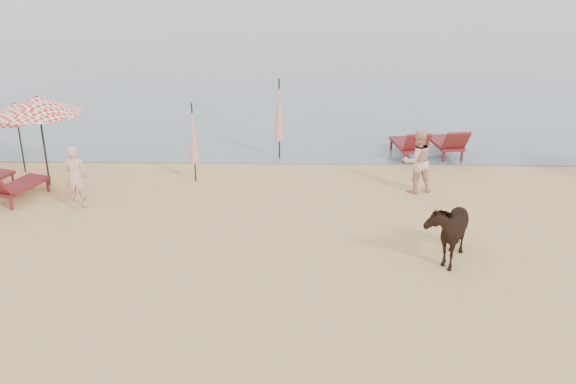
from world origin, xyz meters
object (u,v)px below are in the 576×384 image
Objects in this scene: lounger_cluster_right at (429,143)px; cow at (447,229)px; umbrella_open_left_b at (15,110)px; beachgoer_right_a at (417,161)px; umbrella_closed_left at (193,134)px; umbrella_closed_right at (279,110)px; beachgoer_left at (75,177)px; umbrella_open_left_a at (38,105)px.

cow reaches higher than lounger_cluster_right.
umbrella_open_left_b is 1.29× the size of cow.
beachgoer_right_a reaches higher than cow.
umbrella_closed_left is 7.76m from cow.
umbrella_open_left_b is 1.24× the size of beachgoer_right_a.
beachgoer_left is (-5.08, -4.00, -0.73)m from umbrella_closed_right.
umbrella_open_left_a reaches higher than umbrella_closed_left.
umbrella_open_left_b is at bearing 173.26° from umbrella_closed_left.
beachgoer_left is (-2.74, -2.00, -0.57)m from umbrella_closed_left.
umbrella_closed_right is at bearing -9.55° from umbrella_open_left_b.
umbrella_open_left_b reaches higher than lounger_cluster_right.
umbrella_open_left_b is 1.30× the size of beachgoer_left.
cow is (10.29, -4.17, -1.60)m from umbrella_open_left_a.
umbrella_open_left_a is 1.18× the size of umbrella_open_left_b.
umbrella_closed_right is at bearing -49.38° from beachgoer_right_a.
cow is (3.86, -6.61, -0.86)m from umbrella_closed_right.
umbrella_open_left_a is at bearing -159.27° from umbrella_closed_right.
umbrella_closed_right is 1.53× the size of beachgoer_left.
lounger_cluster_right is 0.88× the size of umbrella_open_left_a.
umbrella_closed_left is at bearing -172.22° from lounger_cluster_right.
lounger_cluster_right is 10.64m from beachgoer_left.
umbrella_closed_right reaches higher than umbrella_closed_left.
umbrella_open_left_a is at bearing -62.88° from umbrella_open_left_b.
umbrella_closed_right is 6.51m from beachgoer_left.
lounger_cluster_right is at bearing 17.03° from umbrella_closed_left.
umbrella_open_left_b is 7.68m from umbrella_closed_right.
cow is at bearing -106.37° from lounger_cluster_right.
cow is at bearing 75.57° from beachgoer_right_a.
umbrella_closed_left is 3.08m from umbrella_closed_right.
umbrella_closed_right is (6.42, 2.43, -0.74)m from umbrella_open_left_a.
umbrella_closed_left is at bearing 165.42° from cow.
lounger_cluster_right is 1.36× the size of beachgoer_left.
umbrella_closed_left reaches higher than beachgoer_right_a.
beachgoer_right_a is at bearing -0.20° from umbrella_open_left_a.
umbrella_open_left_b reaches higher than beachgoer_left.
umbrella_open_left_a reaches higher than beachgoer_right_a.
umbrella_closed_right is at bearing 40.41° from umbrella_closed_left.
umbrella_closed_right is (2.34, 1.99, 0.17)m from umbrella_closed_left.
lounger_cluster_right is 1.34× the size of cow.
cow is at bearing -44.50° from umbrella_open_left_b.
umbrella_open_left_b is (-12.26, -1.54, 1.39)m from lounger_cluster_right.
umbrella_closed_right is at bearing 21.82° from umbrella_open_left_a.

